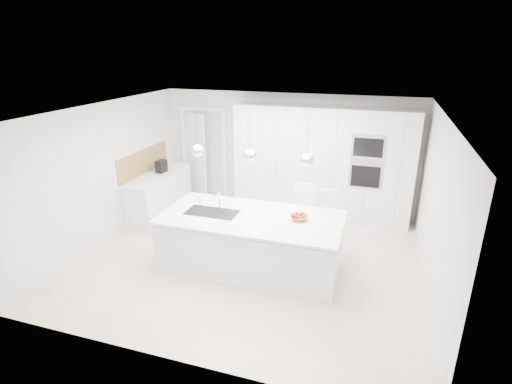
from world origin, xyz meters
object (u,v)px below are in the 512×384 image
(fruit_bowl, at_px, (299,218))
(espresso_machine, at_px, (161,166))
(bar_stool_left, at_px, (302,219))
(bar_stool_right, at_px, (326,222))
(island_base, at_px, (251,244))

(fruit_bowl, distance_m, espresso_machine, 3.61)
(fruit_bowl, relative_size, bar_stool_left, 0.23)
(bar_stool_right, bearing_deg, bar_stool_left, -163.23)
(island_base, bearing_deg, espresso_machine, 146.63)
(bar_stool_left, distance_m, bar_stool_right, 0.42)
(fruit_bowl, bearing_deg, island_base, -169.05)
(fruit_bowl, bearing_deg, espresso_machine, 155.01)
(espresso_machine, height_order, bar_stool_left, bar_stool_left)
(espresso_machine, distance_m, bar_stool_right, 3.67)
(espresso_machine, distance_m, bar_stool_left, 3.32)
(fruit_bowl, xyz_separation_m, bar_stool_right, (0.31, 0.85, -0.39))
(espresso_machine, relative_size, bar_stool_left, 0.22)
(bar_stool_right, bearing_deg, espresso_machine, 165.11)
(bar_stool_left, xyz_separation_m, bar_stool_right, (0.39, 0.15, -0.05))
(island_base, height_order, espresso_machine, espresso_machine)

